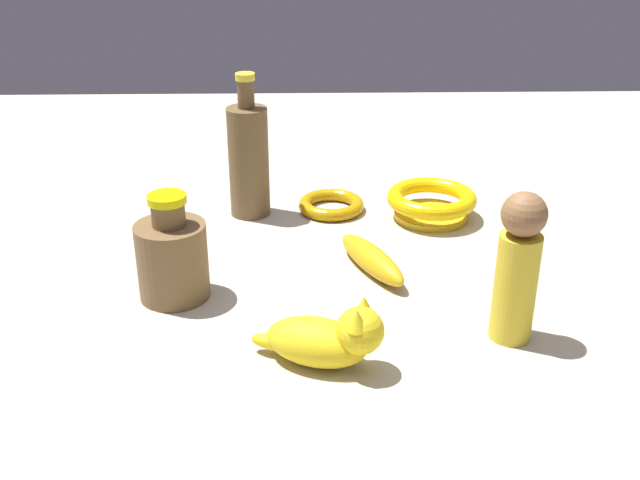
# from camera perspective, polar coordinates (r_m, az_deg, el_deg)

# --- Properties ---
(ground) EXTENTS (2.00, 2.00, 0.00)m
(ground) POSITION_cam_1_polar(r_m,az_deg,el_deg) (1.07, 0.00, -2.40)
(ground) COLOR #BCB29E
(bangle) EXTENTS (0.11, 0.11, 0.02)m
(bangle) POSITION_cam_1_polar(r_m,az_deg,el_deg) (1.27, 0.85, 2.67)
(bangle) COLOR #BC870A
(bangle) RESTS_ON ground
(bottle_short) EXTENTS (0.09, 0.09, 0.14)m
(bottle_short) POSITION_cam_1_polar(r_m,az_deg,el_deg) (1.00, -11.09, -1.25)
(bottle_short) COLOR brown
(bottle_short) RESTS_ON ground
(person_figure_adult) EXTENTS (0.07, 0.07, 0.19)m
(person_figure_adult) POSITION_cam_1_polar(r_m,az_deg,el_deg) (0.91, 14.68, -1.93)
(person_figure_adult) COLOR gold
(person_figure_adult) RESTS_ON ground
(banana) EXTENTS (0.16, 0.10, 0.04)m
(banana) POSITION_cam_1_polar(r_m,az_deg,el_deg) (1.07, 3.91, -1.41)
(banana) COLOR gold
(banana) RESTS_ON ground
(cat_figurine) EXTENTS (0.10, 0.15, 0.09)m
(cat_figurine) POSITION_cam_1_polar(r_m,az_deg,el_deg) (0.86, 0.61, -7.38)
(cat_figurine) COLOR yellow
(cat_figurine) RESTS_ON ground
(bottle_tall) EXTENTS (0.07, 0.07, 0.23)m
(bottle_tall) POSITION_cam_1_polar(r_m,az_deg,el_deg) (1.23, -5.41, 6.13)
(bottle_tall) COLOR brown
(bottle_tall) RESTS_ON ground
(nail_polish_jar) EXTENTS (0.04, 0.04, 0.04)m
(nail_polish_jar) POSITION_cam_1_polar(r_m,az_deg,el_deg) (1.13, -10.74, -0.23)
(nail_polish_jar) COLOR #AF3223
(nail_polish_jar) RESTS_ON ground
(bowl) EXTENTS (0.15, 0.15, 0.05)m
(bowl) POSITION_cam_1_polar(r_m,az_deg,el_deg) (1.24, 8.40, 2.87)
(bowl) COLOR gold
(bowl) RESTS_ON ground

